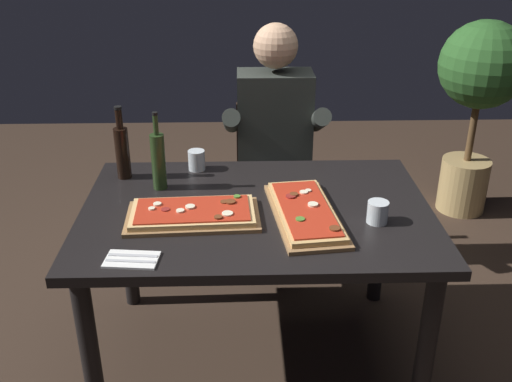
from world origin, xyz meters
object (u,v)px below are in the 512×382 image
(tumbler_far_side, at_px, (197,160))
(pizza_rectangular_left, at_px, (305,212))
(potted_plant_corner, at_px, (479,89))
(pizza_rectangular_front, at_px, (193,214))
(diner_chair, at_px, (273,177))
(seated_diner, at_px, (275,141))
(wine_bottle_dark, at_px, (122,150))
(dining_table, at_px, (256,228))
(oil_bottle_amber, at_px, (158,160))
(tumbler_near_camera, at_px, (377,213))

(tumbler_far_side, bearing_deg, pizza_rectangular_left, -46.45)
(pizza_rectangular_left, xyz_separation_m, potted_plant_corner, (1.22, 1.46, 0.07))
(pizza_rectangular_left, bearing_deg, pizza_rectangular_front, -179.83)
(diner_chair, distance_m, seated_diner, 0.28)
(pizza_rectangular_front, height_order, seated_diner, seated_diner)
(wine_bottle_dark, bearing_deg, dining_table, -28.45)
(seated_diner, distance_m, potted_plant_corner, 1.44)
(potted_plant_corner, bearing_deg, pizza_rectangular_front, -138.50)
(oil_bottle_amber, xyz_separation_m, tumbler_near_camera, (0.86, -0.33, -0.09))
(diner_chair, bearing_deg, oil_bottle_amber, -128.39)
(tumbler_near_camera, height_order, potted_plant_corner, potted_plant_corner)
(wine_bottle_dark, bearing_deg, tumbler_far_side, 13.60)
(oil_bottle_amber, bearing_deg, seated_diner, 45.92)
(oil_bottle_amber, height_order, diner_chair, oil_bottle_amber)
(wine_bottle_dark, relative_size, oil_bottle_amber, 0.97)
(oil_bottle_amber, height_order, tumbler_far_side, oil_bottle_amber)
(pizza_rectangular_front, xyz_separation_m, tumbler_far_side, (-0.02, 0.47, 0.03))
(tumbler_far_side, relative_size, potted_plant_corner, 0.07)
(seated_diner, bearing_deg, dining_table, -98.97)
(dining_table, xyz_separation_m, tumbler_far_side, (-0.26, 0.39, 0.14))
(oil_bottle_amber, height_order, seated_diner, seated_diner)
(dining_table, relative_size, diner_chair, 1.61)
(oil_bottle_amber, distance_m, potted_plant_corner, 2.17)
(dining_table, distance_m, potted_plant_corner, 1.98)
(tumbler_near_camera, distance_m, tumbler_far_side, 0.89)
(seated_diner, bearing_deg, tumbler_far_side, -137.55)
(dining_table, height_order, seated_diner, seated_diner)
(dining_table, relative_size, seated_diner, 1.05)
(pizza_rectangular_left, bearing_deg, oil_bottle_amber, 154.81)
(oil_bottle_amber, relative_size, tumbler_near_camera, 3.96)
(dining_table, height_order, diner_chair, diner_chair)
(tumbler_near_camera, relative_size, tumbler_far_side, 0.93)
(tumbler_near_camera, bearing_deg, potted_plant_corner, 57.85)
(wine_bottle_dark, relative_size, seated_diner, 0.25)
(tumbler_near_camera, height_order, tumbler_far_side, tumbler_far_side)
(oil_bottle_amber, xyz_separation_m, potted_plant_corner, (1.81, 1.18, -0.04))
(dining_table, xyz_separation_m, diner_chair, (0.12, 0.86, -0.16))
(diner_chair, relative_size, potted_plant_corner, 0.70)
(wine_bottle_dark, xyz_separation_m, seated_diner, (0.69, 0.42, -0.13))
(tumbler_near_camera, height_order, seated_diner, seated_diner)
(pizza_rectangular_front, xyz_separation_m, oil_bottle_amber, (-0.16, 0.28, 0.11))
(tumbler_far_side, bearing_deg, tumbler_near_camera, -35.99)
(diner_chair, relative_size, seated_diner, 0.65)
(pizza_rectangular_left, height_order, seated_diner, seated_diner)
(oil_bottle_amber, distance_m, seated_diner, 0.76)
(wine_bottle_dark, bearing_deg, diner_chair, 38.01)
(pizza_rectangular_left, xyz_separation_m, seated_diner, (-0.07, 0.82, -0.02))
(dining_table, height_order, tumbler_far_side, tumbler_far_side)
(dining_table, bearing_deg, tumbler_near_camera, -16.19)
(diner_chair, bearing_deg, potted_plant_corner, 22.07)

